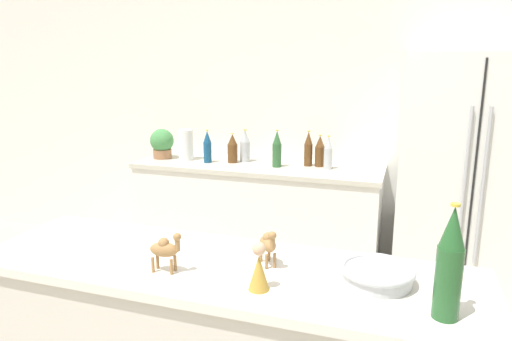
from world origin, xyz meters
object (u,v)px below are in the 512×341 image
paper_towel_roll (186,145)px  wine_bottle (450,264)px  fruit_bowl (377,274)px  back_bottle_4 (320,151)px  refrigerator (465,186)px  back_bottle_5 (245,146)px  back_bottle_2 (277,149)px  back_bottle_0 (308,149)px  back_bottle_3 (233,149)px  wise_man_figurine_crimson (259,269)px  potted_plant (162,143)px  back_bottle_1 (328,153)px  back_bottle_6 (207,147)px  camel_figurine_second (268,243)px  camel_figurine (165,249)px

paper_towel_roll → wine_bottle: (1.85, -1.99, 0.08)m
wine_bottle → fruit_bowl: wine_bottle is taller
fruit_bowl → back_bottle_4: bearing=106.3°
refrigerator → back_bottle_5: 1.63m
refrigerator → paper_towel_roll: refrigerator is taller
refrigerator → paper_towel_roll: size_ratio=6.98×
refrigerator → back_bottle_2: refrigerator is taller
back_bottle_0 → back_bottle_3: bearing=-173.6°
refrigerator → back_bottle_0: 1.13m
refrigerator → wise_man_figurine_crimson: 2.12m
potted_plant → back_bottle_1: 1.38m
back_bottle_4 → wine_bottle: wine_bottle is taller
refrigerator → back_bottle_0: (-1.10, 0.13, 0.17)m
paper_towel_roll → refrigerator: bearing=-1.2°
wise_man_figurine_crimson → back_bottle_3: bearing=113.7°
back_bottle_4 → wise_man_figurine_crimson: bearing=-84.5°
back_bottle_2 → wise_man_figurine_crimson: (0.51, -1.98, -0.03)m
potted_plant → back_bottle_5: 0.71m
back_bottle_2 → back_bottle_6: 0.57m
back_bottle_1 → fruit_bowl: (0.49, -1.85, -0.05)m
back_bottle_1 → wise_man_figurine_crimson: (0.13, -2.02, -0.01)m
back_bottle_0 → wine_bottle: wine_bottle is taller
camel_figurine_second → potted_plant: bearing=129.3°
back_bottle_6 → back_bottle_4: bearing=8.9°
fruit_bowl → potted_plant: bearing=135.6°
back_bottle_3 → back_bottle_5: back_bottle_5 is taller
back_bottle_6 → camel_figurine: (0.72, -1.94, -0.00)m
fruit_bowl → paper_towel_roll: bearing=132.0°
back_bottle_6 → wise_man_figurine_crimson: 2.23m
camel_figurine_second → wise_man_figurine_crimson: wise_man_figurine_crimson is taller
back_bottle_5 → wise_man_figurine_crimson: size_ratio=1.59×
back_bottle_3 → camel_figurine_second: size_ratio=1.60×
paper_towel_roll → back_bottle_5: size_ratio=0.95×
camel_figurine_second → paper_towel_roll: bearing=124.9°
back_bottle_2 → back_bottle_5: bearing=159.4°
back_bottle_2 → potted_plant: bearing=178.9°
back_bottle_3 → back_bottle_5: bearing=38.8°
back_bottle_1 → back_bottle_3: back_bottle_1 is taller
back_bottle_2 → camel_figurine_second: size_ratio=1.93×
back_bottle_3 → back_bottle_1: bearing=0.1°
back_bottle_6 → camel_figurine_second: bearing=-59.3°
back_bottle_5 → fruit_bowl: 2.24m
potted_plant → camel_figurine: size_ratio=1.64×
back_bottle_0 → back_bottle_3: 0.60m
paper_towel_roll → potted_plant: bearing=-178.8°
back_bottle_3 → fruit_bowl: back_bottle_3 is taller
back_bottle_1 → fruit_bowl: back_bottle_1 is taller
wine_bottle → fruit_bowl: bearing=141.9°
back_bottle_3 → wise_man_figurine_crimson: bearing=-66.3°
paper_towel_roll → wine_bottle: bearing=-47.0°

